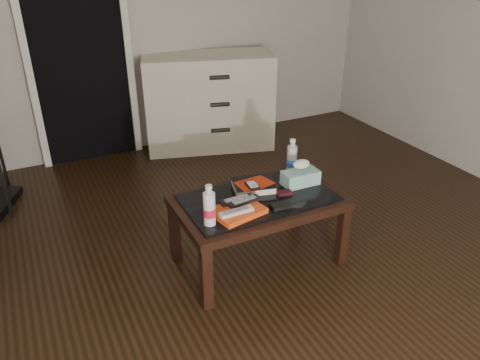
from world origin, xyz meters
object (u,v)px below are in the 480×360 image
object	(u,v)px
water_bottle_left	(209,205)
tissue_box	(300,178)
water_bottle_right	(292,156)
coffee_table	(258,206)
dresser	(209,102)
textbook	(253,185)

from	to	relation	value
water_bottle_left	tissue_box	distance (m)	0.72
water_bottle_left	water_bottle_right	distance (m)	0.81
coffee_table	water_bottle_left	xyz separation A→B (m)	(-0.38, -0.14, 0.18)
dresser	coffee_table	bearing A→B (deg)	-87.68
dresser	water_bottle_right	bearing A→B (deg)	-77.55
coffee_table	tissue_box	world-z (taller)	tissue_box
textbook	water_bottle_left	distance (m)	0.48
dresser	water_bottle_right	xyz separation A→B (m)	(-0.12, -1.67, 0.13)
tissue_box	coffee_table	bearing A→B (deg)	-173.05
coffee_table	water_bottle_left	world-z (taller)	water_bottle_left
coffee_table	dresser	world-z (taller)	dresser
water_bottle_right	tissue_box	size ratio (longest dim) A/B	1.03
dresser	textbook	world-z (taller)	dresser
dresser	water_bottle_right	world-z (taller)	dresser
coffee_table	tissue_box	distance (m)	0.34
dresser	tissue_box	xyz separation A→B (m)	(-0.15, -1.83, 0.06)
coffee_table	textbook	size ratio (longest dim) A/B	4.00
textbook	water_bottle_right	size ratio (longest dim) A/B	1.05
coffee_table	water_bottle_right	distance (m)	0.44
water_bottle_right	tissue_box	xyz separation A→B (m)	(-0.04, -0.17, -0.07)
dresser	tissue_box	bearing A→B (deg)	-78.33
coffee_table	tissue_box	bearing A→B (deg)	5.34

